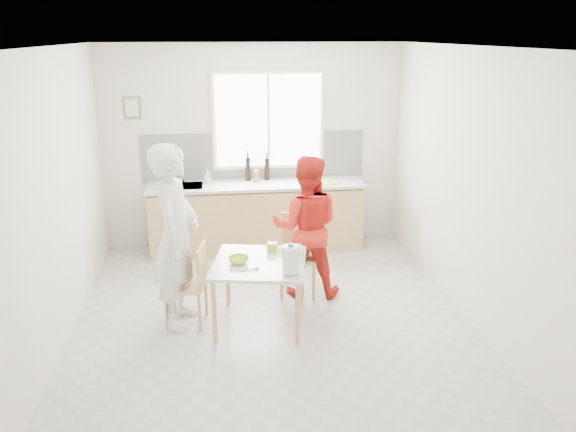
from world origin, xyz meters
The scene contains 21 objects.
ground centered at (0.00, 0.00, 0.00)m, with size 4.50×4.50×0.00m, color #B7B7B2.
room_shell centered at (0.00, 0.00, 1.64)m, with size 4.50×4.50×4.50m.
window centered at (0.20, 2.23, 1.70)m, with size 1.50×0.06×1.30m.
backsplash centered at (0.00, 2.24, 1.23)m, with size 3.00×0.02×0.65m, color white.
picture_frame centered at (-1.55, 2.23, 1.90)m, with size 0.22×0.03×0.28m.
kitchen_counter centered at (0.00, 1.95, 0.42)m, with size 2.84×0.64×1.37m.
dining_table centered at (-0.13, -0.15, 0.61)m, with size 1.04×1.04×0.69m.
chair_left centered at (-0.80, -0.02, 0.46)m, with size 0.45×0.45×0.83m.
chair_far centered at (0.37, 0.59, 0.49)m, with size 0.48×0.48×0.89m.
person_white centered at (-0.93, 0.00, 0.92)m, with size 0.67×0.44×1.85m, color white.
person_red centered at (0.44, 0.50, 0.79)m, with size 0.77×0.60×1.59m, color red.
bowl_green centered at (-0.33, -0.16, 0.72)m, with size 0.20×0.20×0.06m, color #A9D130.
bowl_white centered at (0.21, 0.04, 0.71)m, with size 0.23×0.23×0.06m, color white.
milk_jug centered at (0.14, -0.48, 0.84)m, with size 0.22×0.16×0.28m.
green_box centered at (0.02, 0.11, 0.73)m, with size 0.10×0.10×0.09m, color #92B429.
spoon centered at (-0.25, -0.35, 0.70)m, with size 0.01×0.01×0.16m, color #A5A5AA.
cutting_board centered at (0.91, 1.84, 0.93)m, with size 0.35×0.25×0.01m, color #8BC82E.
wine_bottle_a centered at (-0.09, 2.12, 1.08)m, with size 0.07×0.07×0.32m, color black.
wine_bottle_b centered at (0.17, 2.13, 1.07)m, with size 0.07×0.07×0.30m, color black.
jar_amber centered at (0.01, 2.03, 1.00)m, with size 0.06×0.06×0.16m, color #995C21.
soap_bottle centered at (-0.63, 2.07, 1.01)m, with size 0.08×0.08×0.18m, color #999999.
Camera 1 is at (-0.51, -5.21, 2.82)m, focal length 35.00 mm.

